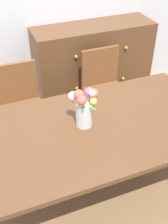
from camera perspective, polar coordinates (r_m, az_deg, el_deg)
The scene contains 6 objects.
ground_plane at distance 2.69m, azimuth 2.35°, elevation -15.07°, with size 12.00×12.00×0.00m, color brown.
dining_table at distance 2.20m, azimuth 2.78°, elevation -4.38°, with size 1.88×1.02×0.75m.
chair_left at distance 2.85m, azimuth -12.69°, elevation 1.87°, with size 0.42×0.42×0.90m.
chair_right at distance 3.06m, azimuth 3.98°, elevation 5.52°, with size 0.42×0.42×0.90m.
dresser at distance 3.48m, azimuth 1.82°, elevation 9.40°, with size 1.40×0.47×1.00m.
flower_vase at distance 2.06m, azimuth 0.12°, elevation 1.10°, with size 0.21×0.20×0.32m.
Camera 1 is at (-0.70, -1.48, 2.13)m, focal length 45.13 mm.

